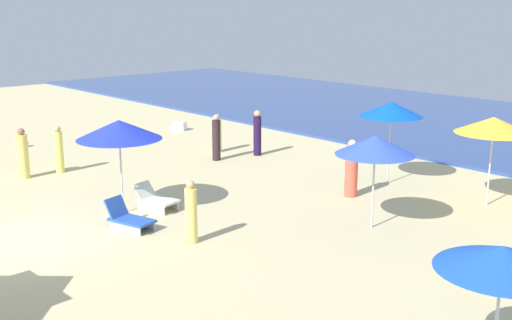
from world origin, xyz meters
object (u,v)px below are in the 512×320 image
object	(u,v)px
umbrella_4	(494,125)
beachgoer_7	(23,155)
beach_ball_1	(25,143)
cooler_box_0	(180,126)
lounge_chair_5_1	(129,219)
beachgoer_1	(351,170)
beachgoer_2	(257,134)
beachgoer_4	(217,134)
umbrella_5	(119,130)
beachgoer_0	(216,139)
umbrella_3	(391,109)
beachgoer_5	(191,213)
umbrella_1	(375,145)
lounge_chair_5_0	(155,200)
umbrella_0	(503,258)
beachgoer_6	(59,150)

from	to	relation	value
umbrella_4	beachgoer_7	distance (m)	14.72
beachgoer_7	beach_ball_1	size ratio (longest dim) A/B	5.95
umbrella_4	cooler_box_0	world-z (taller)	umbrella_4
lounge_chair_5_1	beachgoer_7	bearing A→B (deg)	74.31
beachgoer_1	beachgoer_2	bearing A→B (deg)	85.20
beachgoer_4	beach_ball_1	size ratio (longest dim) A/B	5.32
umbrella_5	beachgoer_0	world-z (taller)	umbrella_5
umbrella_3	beachgoer_0	distance (m)	6.70
beachgoer_5	beachgoer_2	bearing A→B (deg)	-145.37
umbrella_1	beachgoer_1	size ratio (longest dim) A/B	1.39
lounge_chair_5_0	beachgoer_1	distance (m)	5.84
umbrella_3	lounge_chair_5_1	bearing A→B (deg)	-102.44
umbrella_0	beachgoer_2	bearing A→B (deg)	150.55
umbrella_0	lounge_chair_5_1	distance (m)	9.90
umbrella_4	lounge_chair_5_0	distance (m)	9.70
beachgoer_2	beachgoer_7	world-z (taller)	beachgoer_2
beachgoer_2	beachgoer_4	distance (m)	1.66
umbrella_5	beachgoer_0	xyz separation A→B (m)	(-3.04, 5.80, -1.53)
beachgoer_1	cooler_box_0	size ratio (longest dim) A/B	3.20
umbrella_4	beachgoer_2	world-z (taller)	umbrella_4
beach_ball_1	beachgoer_7	bearing A→B (deg)	-23.29
umbrella_5	beachgoer_4	bearing A→B (deg)	121.35
umbrella_4	beachgoer_0	world-z (taller)	umbrella_4
beachgoer_4	umbrella_3	bearing A→B (deg)	129.05
umbrella_0	beachgoer_7	distance (m)	16.44
umbrella_3	cooler_box_0	distance (m)	12.00
lounge_chair_5_1	umbrella_0	bearing A→B (deg)	-102.81
lounge_chair_5_0	cooler_box_0	size ratio (longest dim) A/B	2.49
umbrella_1	beachgoer_2	world-z (taller)	umbrella_1
umbrella_3	beachgoer_7	world-z (taller)	umbrella_3
beachgoer_5	beachgoer_6	size ratio (longest dim) A/B	0.97
umbrella_0	beachgoer_0	size ratio (longest dim) A/B	1.31
umbrella_4	beachgoer_7	bearing A→B (deg)	-144.13
umbrella_3	beachgoer_1	xyz separation A→B (m)	(0.13, -2.03, -1.60)
lounge_chair_5_1	beachgoer_2	world-z (taller)	beachgoer_2
beachgoer_1	beachgoer_5	size ratio (longest dim) A/B	1.11
umbrella_5	beachgoer_4	xyz separation A→B (m)	(-4.07, 6.69, -1.64)
beachgoer_7	beach_ball_1	world-z (taller)	beachgoer_7
lounge_chair_5_0	beachgoer_0	bearing A→B (deg)	20.81
beachgoer_5	umbrella_1	bearing A→B (deg)	147.85
lounge_chair_5_1	beachgoer_1	world-z (taller)	beachgoer_1
umbrella_4	beachgoer_4	size ratio (longest dim) A/B	1.71
beachgoer_0	beachgoer_1	bearing A→B (deg)	23.20
beachgoer_6	umbrella_0	bearing A→B (deg)	-39.48
umbrella_1	umbrella_3	bearing A→B (deg)	120.98
umbrella_0	umbrella_3	xyz separation A→B (m)	(-7.86, 8.13, 0.36)
umbrella_1	beachgoer_1	distance (m)	3.10
umbrella_3	beachgoer_7	distance (m)	12.07
umbrella_4	cooler_box_0	xyz separation A→B (m)	(-15.13, 0.12, -2.14)
umbrella_3	beachgoer_7	xyz separation A→B (m)	(-8.53, -8.39, -1.62)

